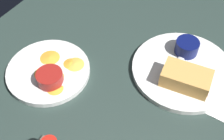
{
  "coord_description": "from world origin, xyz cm",
  "views": [
    {
      "loc": [
        -20.13,
        45.63,
        67.4
      ],
      "look_at": [
        8.53,
        0.54,
        3.0
      ],
      "focal_mm": 47.76,
      "sensor_mm": 36.0,
      "label": 1
    }
  ],
  "objects_px": {
    "sandwich_half_near": "(186,78)",
    "ramekin_dark_sauce": "(187,47)",
    "ramekin_light_gravy": "(50,77)",
    "spoon_by_dark_ramekin": "(179,63)",
    "plate_sandwich_main": "(183,70)",
    "plate_chips_companion": "(48,71)",
    "spoon_by_gravy_ramekin": "(58,79)"
  },
  "relations": [
    {
      "from": "plate_sandwich_main",
      "to": "ramekin_dark_sauce",
      "type": "bearing_deg",
      "value": -72.12
    },
    {
      "from": "spoon_by_dark_ramekin",
      "to": "ramekin_light_gravy",
      "type": "relative_size",
      "value": 1.35
    },
    {
      "from": "sandwich_half_near",
      "to": "ramekin_light_gravy",
      "type": "relative_size",
      "value": 1.94
    },
    {
      "from": "sandwich_half_near",
      "to": "plate_chips_companion",
      "type": "relative_size",
      "value": 0.59
    },
    {
      "from": "ramekin_light_gravy",
      "to": "spoon_by_gravy_ramekin",
      "type": "height_order",
      "value": "ramekin_light_gravy"
    },
    {
      "from": "spoon_by_dark_ramekin",
      "to": "sandwich_half_near",
      "type": "bearing_deg",
      "value": 127.22
    },
    {
      "from": "ramekin_dark_sauce",
      "to": "plate_sandwich_main",
      "type": "bearing_deg",
      "value": 107.88
    },
    {
      "from": "plate_sandwich_main",
      "to": "plate_chips_companion",
      "type": "bearing_deg",
      "value": 33.08
    },
    {
      "from": "ramekin_dark_sauce",
      "to": "plate_chips_companion",
      "type": "xyz_separation_m",
      "value": [
        0.31,
        0.28,
        -0.03
      ]
    },
    {
      "from": "plate_chips_companion",
      "to": "sandwich_half_near",
      "type": "bearing_deg",
      "value": -155.19
    },
    {
      "from": "sandwich_half_near",
      "to": "ramekin_dark_sauce",
      "type": "xyz_separation_m",
      "value": [
        0.05,
        -0.11,
        -0.0
      ]
    },
    {
      "from": "spoon_by_dark_ramekin",
      "to": "plate_chips_companion",
      "type": "relative_size",
      "value": 0.41
    },
    {
      "from": "ramekin_dark_sauce",
      "to": "plate_chips_companion",
      "type": "distance_m",
      "value": 0.41
    },
    {
      "from": "sandwich_half_near",
      "to": "ramekin_light_gravy",
      "type": "xyz_separation_m",
      "value": [
        0.32,
        0.19,
        -0.01
      ]
    },
    {
      "from": "sandwich_half_near",
      "to": "spoon_by_gravy_ramekin",
      "type": "relative_size",
      "value": 1.44
    },
    {
      "from": "ramekin_light_gravy",
      "to": "plate_sandwich_main",
      "type": "bearing_deg",
      "value": -140.11
    },
    {
      "from": "plate_sandwich_main",
      "to": "spoon_by_gravy_ramekin",
      "type": "height_order",
      "value": "spoon_by_gravy_ramekin"
    },
    {
      "from": "spoon_by_dark_ramekin",
      "to": "plate_chips_companion",
      "type": "xyz_separation_m",
      "value": [
        0.31,
        0.22,
        -0.01
      ]
    },
    {
      "from": "ramekin_light_gravy",
      "to": "plate_chips_companion",
      "type": "bearing_deg",
      "value": -39.81
    },
    {
      "from": "plate_sandwich_main",
      "to": "spoon_by_dark_ramekin",
      "type": "height_order",
      "value": "spoon_by_dark_ramekin"
    },
    {
      "from": "sandwich_half_near",
      "to": "spoon_by_dark_ramekin",
      "type": "bearing_deg",
      "value": -52.78
    },
    {
      "from": "ramekin_dark_sauce",
      "to": "spoon_by_dark_ramekin",
      "type": "distance_m",
      "value": 0.06
    },
    {
      "from": "ramekin_dark_sauce",
      "to": "spoon_by_gravy_ramekin",
      "type": "relative_size",
      "value": 0.7
    },
    {
      "from": "plate_sandwich_main",
      "to": "sandwich_half_near",
      "type": "distance_m",
      "value": 0.06
    },
    {
      "from": "ramekin_dark_sauce",
      "to": "plate_chips_companion",
      "type": "relative_size",
      "value": 0.29
    },
    {
      "from": "sandwich_half_near",
      "to": "spoon_by_dark_ramekin",
      "type": "relative_size",
      "value": 1.43
    },
    {
      "from": "ramekin_dark_sauce",
      "to": "ramekin_light_gravy",
      "type": "bearing_deg",
      "value": 48.57
    },
    {
      "from": "plate_chips_companion",
      "to": "spoon_by_gravy_ramekin",
      "type": "bearing_deg",
      "value": 163.41
    },
    {
      "from": "ramekin_light_gravy",
      "to": "ramekin_dark_sauce",
      "type": "bearing_deg",
      "value": -131.43
    },
    {
      "from": "sandwich_half_near",
      "to": "plate_sandwich_main",
      "type": "bearing_deg",
      "value": -63.12
    },
    {
      "from": "plate_chips_companion",
      "to": "spoon_by_gravy_ramekin",
      "type": "distance_m",
      "value": 0.05
    },
    {
      "from": "ramekin_dark_sauce",
      "to": "plate_chips_companion",
      "type": "bearing_deg",
      "value": 42.03
    }
  ]
}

